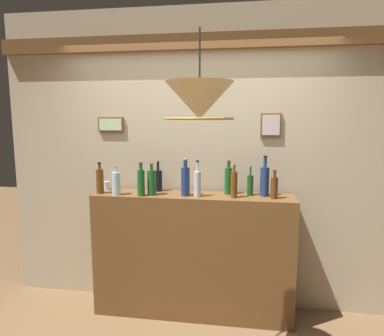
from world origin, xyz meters
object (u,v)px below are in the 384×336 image
at_px(liquor_bottle_bourbon, 152,182).
at_px(liquor_bottle_mezcal, 141,182).
at_px(liquor_bottle_sherry, 100,181).
at_px(liquor_bottle_tequila, 185,180).
at_px(liquor_bottle_brandy, 228,180).
at_px(liquor_bottle_port, 197,183).
at_px(glass_tumbler_rocks, 107,186).
at_px(liquor_bottle_gin, 265,181).
at_px(liquor_bottle_rum, 234,184).
at_px(liquor_bottle_rye, 158,180).
at_px(pendant_lamp, 199,102).
at_px(liquor_bottle_scotch, 250,184).
at_px(liquor_bottle_amaro, 116,183).
at_px(liquor_bottle_whiskey, 274,187).

relative_size(liquor_bottle_bourbon, liquor_bottle_mezcal, 0.95).
bearing_deg(liquor_bottle_sherry, liquor_bottle_tequila, 1.61).
xyz_separation_m(liquor_bottle_mezcal, liquor_bottle_brandy, (0.76, 0.19, 0.00)).
height_order(liquor_bottle_brandy, liquor_bottle_sherry, liquor_bottle_brandy).
distance_m(liquor_bottle_port, glass_tumbler_rocks, 0.92).
bearing_deg(liquor_bottle_port, liquor_bottle_gin, 10.89).
bearing_deg(liquor_bottle_rum, liquor_bottle_rye, 166.58).
bearing_deg(liquor_bottle_rum, liquor_bottle_tequila, 178.20).
height_order(liquor_bottle_sherry, pendant_lamp, pendant_lamp).
bearing_deg(liquor_bottle_gin, liquor_bottle_mezcal, -171.78).
distance_m(liquor_bottle_rum, liquor_bottle_mezcal, 0.82).
relative_size(liquor_bottle_bourbon, liquor_bottle_brandy, 0.92).
bearing_deg(liquor_bottle_scotch, liquor_bottle_bourbon, -172.03).
bearing_deg(liquor_bottle_sherry, pendant_lamp, -37.32).
distance_m(liquor_bottle_scotch, liquor_bottle_bourbon, 0.88).
relative_size(liquor_bottle_bourbon, liquor_bottle_rye, 0.97).
relative_size(liquor_bottle_amaro, pendant_lamp, 0.47).
distance_m(liquor_bottle_port, liquor_bottle_scotch, 0.47).
height_order(liquor_bottle_mezcal, liquor_bottle_sherry, liquor_bottle_mezcal).
relative_size(liquor_bottle_gin, liquor_bottle_sherry, 1.25).
bearing_deg(glass_tumbler_rocks, liquor_bottle_scotch, -1.62).
bearing_deg(liquor_bottle_scotch, liquor_bottle_mezcal, -170.07).
xyz_separation_m(liquor_bottle_mezcal, liquor_bottle_amaro, (-0.23, 0.00, -0.02)).
bearing_deg(liquor_bottle_tequila, liquor_bottle_scotch, 10.37).
bearing_deg(liquor_bottle_amaro, liquor_bottle_bourbon, 7.85).
bearing_deg(liquor_bottle_gin, liquor_bottle_whiskey, -48.79).
distance_m(liquor_bottle_port, liquor_bottle_mezcal, 0.50).
xyz_separation_m(liquor_bottle_port, liquor_bottle_gin, (0.58, 0.11, 0.02)).
bearing_deg(liquor_bottle_scotch, liquor_bottle_brandy, 174.40).
xyz_separation_m(liquor_bottle_brandy, liquor_bottle_sherry, (-1.16, -0.14, -0.01)).
height_order(liquor_bottle_rye, liquor_bottle_whiskey, liquor_bottle_rye).
xyz_separation_m(liquor_bottle_scotch, liquor_bottle_brandy, (-0.19, 0.02, 0.03)).
distance_m(liquor_bottle_tequila, liquor_bottle_whiskey, 0.77).
bearing_deg(liquor_bottle_gin, liquor_bottle_sherry, -175.57).
bearing_deg(glass_tumbler_rocks, liquor_bottle_whiskey, -5.03).
bearing_deg(pendant_lamp, liquor_bottle_port, 98.57).
distance_m(liquor_bottle_bourbon, liquor_bottle_amaro, 0.32).
bearing_deg(liquor_bottle_rum, liquor_bottle_scotch, 39.96).
relative_size(liquor_bottle_tequila, liquor_bottle_whiskey, 1.33).
distance_m(liquor_bottle_rum, liquor_bottle_rye, 0.74).
relative_size(glass_tumbler_rocks, pendant_lamp, 0.14).
distance_m(liquor_bottle_amaro, liquor_bottle_brandy, 1.01).
relative_size(liquor_bottle_scotch, liquor_bottle_tequila, 0.82).
distance_m(liquor_bottle_rye, glass_tumbler_rocks, 0.51).
distance_m(glass_tumbler_rocks, pendant_lamp, 1.57).
bearing_deg(liquor_bottle_gin, liquor_bottle_scotch, 174.78).
xyz_separation_m(liquor_bottle_brandy, liquor_bottle_whiskey, (0.40, -0.12, -0.03)).
height_order(liquor_bottle_amaro, liquor_bottle_rye, liquor_bottle_rye).
bearing_deg(liquor_bottle_scotch, liquor_bottle_tequila, -169.63).
bearing_deg(liquor_bottle_tequila, liquor_bottle_mezcal, -170.71).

